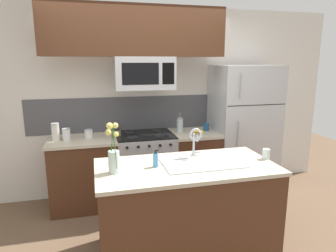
{
  "coord_description": "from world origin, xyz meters",
  "views": [
    {
      "loc": [
        -0.65,
        -2.92,
        1.88
      ],
      "look_at": [
        0.16,
        0.27,
        1.16
      ],
      "focal_mm": 32.0,
      "sensor_mm": 36.0,
      "label": 1
    }
  ],
  "objects_px": {
    "french_press": "(180,125)",
    "sink_faucet": "(195,138)",
    "storage_jar_squat": "(117,133)",
    "dish_soap_bottle": "(156,160)",
    "refrigerator": "(242,129)",
    "flower_vase": "(114,157)",
    "storage_jar_tall": "(55,132)",
    "microwave": "(144,73)",
    "storage_jar_short": "(89,134)",
    "storage_jar_medium": "(66,134)",
    "coffee_tin": "(206,127)",
    "banana_bunch": "(198,131)",
    "spare_glass": "(266,154)",
    "stove_range": "(145,167)"
  },
  "relations": [
    {
      "from": "storage_jar_medium",
      "to": "coffee_tin",
      "type": "height_order",
      "value": "storage_jar_medium"
    },
    {
      "from": "refrigerator",
      "to": "dish_soap_bottle",
      "type": "xyz_separation_m",
      "value": [
        -1.55,
        -1.24,
        0.07
      ]
    },
    {
      "from": "storage_jar_squat",
      "to": "dish_soap_bottle",
      "type": "distance_m",
      "value": 1.28
    },
    {
      "from": "storage_jar_tall",
      "to": "flower_vase",
      "type": "distance_m",
      "value": 1.43
    },
    {
      "from": "spare_glass",
      "to": "flower_vase",
      "type": "xyz_separation_m",
      "value": [
        -1.51,
        -0.01,
        0.09
      ]
    },
    {
      "from": "refrigerator",
      "to": "banana_bunch",
      "type": "relative_size",
      "value": 9.58
    },
    {
      "from": "storage_jar_medium",
      "to": "flower_vase",
      "type": "bearing_deg",
      "value": -68.91
    },
    {
      "from": "microwave",
      "to": "coffee_tin",
      "type": "distance_m",
      "value": 1.17
    },
    {
      "from": "microwave",
      "to": "storage_jar_squat",
      "type": "bearing_deg",
      "value": 172.32
    },
    {
      "from": "spare_glass",
      "to": "refrigerator",
      "type": "bearing_deg",
      "value": 71.92
    },
    {
      "from": "french_press",
      "to": "sink_faucet",
      "type": "bearing_deg",
      "value": -98.34
    },
    {
      "from": "microwave",
      "to": "storage_jar_short",
      "type": "xyz_separation_m",
      "value": [
        -0.72,
        0.05,
        -0.76
      ]
    },
    {
      "from": "french_press",
      "to": "dish_soap_bottle",
      "type": "distance_m",
      "value": 1.42
    },
    {
      "from": "storage_jar_medium",
      "to": "spare_glass",
      "type": "bearing_deg",
      "value": -32.13
    },
    {
      "from": "coffee_tin",
      "to": "dish_soap_bottle",
      "type": "distance_m",
      "value": 1.62
    },
    {
      "from": "storage_jar_squat",
      "to": "sink_faucet",
      "type": "bearing_deg",
      "value": -56.4
    },
    {
      "from": "storage_jar_tall",
      "to": "storage_jar_medium",
      "type": "xyz_separation_m",
      "value": [
        0.13,
        -0.02,
        -0.03
      ]
    },
    {
      "from": "refrigerator",
      "to": "flower_vase",
      "type": "xyz_separation_m",
      "value": [
        -1.94,
        -1.3,
        0.14
      ]
    },
    {
      "from": "storage_jar_squat",
      "to": "refrigerator",
      "type": "bearing_deg",
      "value": -0.24
    },
    {
      "from": "storage_jar_tall",
      "to": "dish_soap_bottle",
      "type": "bearing_deg",
      "value": -50.79
    },
    {
      "from": "storage_jar_tall",
      "to": "flower_vase",
      "type": "bearing_deg",
      "value": -64.45
    },
    {
      "from": "storage_jar_tall",
      "to": "flower_vase",
      "type": "xyz_separation_m",
      "value": [
        0.62,
        -1.29,
        0.03
      ]
    },
    {
      "from": "refrigerator",
      "to": "sink_faucet",
      "type": "height_order",
      "value": "refrigerator"
    },
    {
      "from": "storage_jar_tall",
      "to": "flower_vase",
      "type": "relative_size",
      "value": 0.47
    },
    {
      "from": "microwave",
      "to": "banana_bunch",
      "type": "relative_size",
      "value": 3.92
    },
    {
      "from": "refrigerator",
      "to": "storage_jar_squat",
      "type": "bearing_deg",
      "value": 179.76
    },
    {
      "from": "sink_faucet",
      "to": "storage_jar_short",
      "type": "bearing_deg",
      "value": 135.23
    },
    {
      "from": "microwave",
      "to": "dish_soap_bottle",
      "type": "xyz_separation_m",
      "value": [
        -0.11,
        -1.2,
        -0.75
      ]
    },
    {
      "from": "french_press",
      "to": "sink_faucet",
      "type": "xyz_separation_m",
      "value": [
        -0.16,
        -1.09,
        0.1
      ]
    },
    {
      "from": "banana_bunch",
      "to": "dish_soap_bottle",
      "type": "xyz_separation_m",
      "value": [
        -0.84,
        -1.16,
        0.05
      ]
    },
    {
      "from": "storage_jar_short",
      "to": "coffee_tin",
      "type": "xyz_separation_m",
      "value": [
        1.61,
        0.03,
        -0.0
      ]
    },
    {
      "from": "storage_jar_short",
      "to": "coffee_tin",
      "type": "bearing_deg",
      "value": 0.91
    },
    {
      "from": "refrigerator",
      "to": "flower_vase",
      "type": "bearing_deg",
      "value": -146.05
    },
    {
      "from": "storage_jar_short",
      "to": "french_press",
      "type": "height_order",
      "value": "french_press"
    },
    {
      "from": "storage_jar_tall",
      "to": "storage_jar_medium",
      "type": "relative_size",
      "value": 1.46
    },
    {
      "from": "coffee_tin",
      "to": "flower_vase",
      "type": "bearing_deg",
      "value": -136.14
    },
    {
      "from": "storage_jar_medium",
      "to": "french_press",
      "type": "bearing_deg",
      "value": 2.77
    },
    {
      "from": "microwave",
      "to": "storage_jar_tall",
      "type": "xyz_separation_m",
      "value": [
        -1.11,
        0.03,
        -0.71
      ]
    },
    {
      "from": "refrigerator",
      "to": "storage_jar_medium",
      "type": "bearing_deg",
      "value": -179.24
    },
    {
      "from": "refrigerator",
      "to": "french_press",
      "type": "height_order",
      "value": "refrigerator"
    },
    {
      "from": "storage_jar_squat",
      "to": "storage_jar_short",
      "type": "bearing_deg",
      "value": -179.53
    },
    {
      "from": "french_press",
      "to": "flower_vase",
      "type": "height_order",
      "value": "flower_vase"
    },
    {
      "from": "french_press",
      "to": "spare_glass",
      "type": "relative_size",
      "value": 2.59
    },
    {
      "from": "storage_jar_medium",
      "to": "storage_jar_squat",
      "type": "xyz_separation_m",
      "value": [
        0.63,
        0.04,
        -0.03
      ]
    },
    {
      "from": "storage_jar_short",
      "to": "storage_jar_tall",
      "type": "bearing_deg",
      "value": -177.63
    },
    {
      "from": "storage_jar_squat",
      "to": "spare_glass",
      "type": "relative_size",
      "value": 0.95
    },
    {
      "from": "stove_range",
      "to": "storage_jar_squat",
      "type": "height_order",
      "value": "storage_jar_squat"
    },
    {
      "from": "dish_soap_bottle",
      "to": "storage_jar_tall",
      "type": "bearing_deg",
      "value": 129.21
    },
    {
      "from": "refrigerator",
      "to": "spare_glass",
      "type": "bearing_deg",
      "value": -108.08
    },
    {
      "from": "storage_jar_medium",
      "to": "french_press",
      "type": "distance_m",
      "value": 1.49
    }
  ]
}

